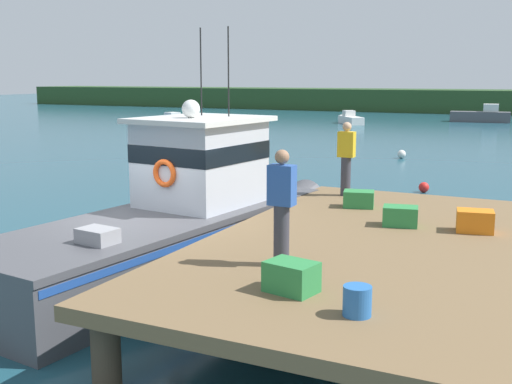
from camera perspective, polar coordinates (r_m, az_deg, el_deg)
name	(u,v)px	position (r m, az deg, el deg)	size (l,w,h in m)	color
ground_plane	(153,276)	(12.59, -9.25, -7.43)	(200.00, 200.00, 0.00)	#1E4C5B
dock	(402,252)	(10.38, 12.95, -5.23)	(6.00, 9.00, 1.20)	#4C3D2D
main_fishing_boat	(182,219)	(12.73, -6.61, -2.46)	(3.48, 9.95, 4.80)	#4C4C51
crate_stack_near_edge	(400,216)	(11.53, 12.81, -2.12)	(0.60, 0.44, 0.35)	#2D8442
crate_single_by_cleat	(359,199)	(13.01, 9.20, -0.63)	(0.60, 0.44, 0.34)	#2D8442
crate_single_far	(291,277)	(7.86, 3.19, -7.60)	(0.60, 0.44, 0.38)	#2D8442
crate_stack_mid_dock	(475,221)	(11.43, 19.03, -2.48)	(0.60, 0.44, 0.38)	orange
bait_bucket	(357,301)	(7.20, 9.06, -9.62)	(0.32, 0.32, 0.34)	#2866B2
deckhand_by_the_boat	(282,205)	(8.77, 2.31, -1.19)	(0.36, 0.22, 1.63)	#383842
deckhand_further_back	(346,157)	(14.15, 8.09, 3.12)	(0.36, 0.22, 1.63)	#383842
moored_boat_off_the_point	(485,116)	(57.36, 19.87, 6.43)	(6.09, 1.96, 1.53)	#4C4C51
moored_boat_far_left	(176,122)	(48.98, -7.20, 6.24)	(2.42, 4.52, 1.14)	#285184
moored_boat_far_right	(350,119)	(52.77, 8.41, 6.47)	(3.17, 3.86, 1.07)	white
mooring_buoy_inshore	(402,154)	(30.82, 12.92, 3.33)	(0.39, 0.39, 0.39)	silver
mooring_buoy_spare_mooring	(424,187)	(21.89, 14.81, 0.41)	(0.34, 0.34, 0.34)	red
far_shoreline	(492,101)	(72.16, 20.43, 7.61)	(120.00, 8.00, 2.40)	#284723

